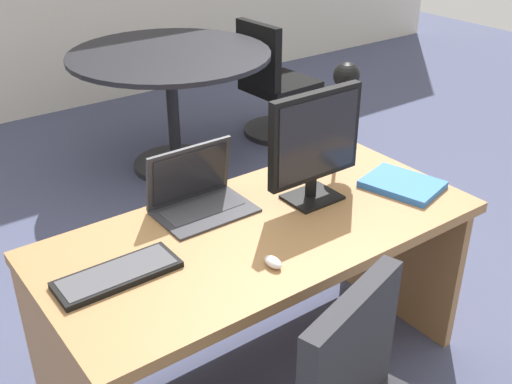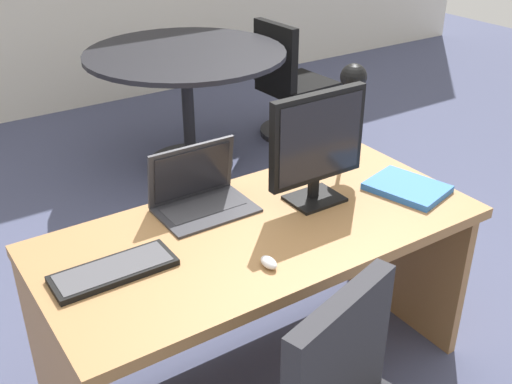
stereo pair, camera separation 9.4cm
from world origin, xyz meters
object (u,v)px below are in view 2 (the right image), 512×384
Objects in this scene: mouse at (269,262)px; meeting_chair_near at (291,92)px; keyboard at (114,270)px; desk_lamp at (352,90)px; laptop at (198,188)px; monitor at (318,142)px; desk at (255,268)px; book at (407,188)px; meeting_table at (187,80)px.

meeting_chair_near is (1.73, 2.21, -0.40)m from mouse.
meeting_chair_near is at bearing 42.45° from keyboard.
desk_lamp is at bearing 11.48° from keyboard.
laptop is at bearing 179.90° from desk_lamp.
mouse is (-0.01, -0.47, -0.05)m from laptop.
monitor reaches higher than desk_lamp.
mouse is at bearing -29.39° from keyboard.
mouse is at bearing -114.69° from desk.
desk is at bearing 65.31° from mouse.
meeting_chair_near is at bearing 55.47° from monitor.
mouse is at bearing -128.10° from meeting_chair_near.
book is at bearing -21.65° from monitor.
desk is 0.37m from laptop.
mouse is 0.06× the size of meeting_table.
meeting_table is at bearing 63.63° from laptop.
monitor is at bearing -28.54° from laptop.
monitor is (0.27, 0.00, 0.44)m from desk.
monitor is 2.44m from meeting_chair_near.
keyboard is at bearing -151.28° from laptop.
keyboard is at bearing -178.16° from monitor.
desk is 0.83m from desk_lamp.
monitor is 0.47m from laptop.
laptop is at bearing 151.46° from monitor.
laptop is at bearing 89.01° from mouse.
meeting_table reaches higher than mouse.
desk is 1.22× the size of meeting_table.
book is 0.38× the size of meeting_chair_near.
monitor reaches higher than meeting_table.
laptop is 0.82× the size of desk_lamp.
monitor is 0.49× the size of meeting_chair_near.
book is (0.35, -0.14, -0.23)m from monitor.
mouse reaches higher than keyboard.
desk is 4.72× the size of book.
desk is at bearing 167.66° from book.
mouse reaches higher than desk.
meeting_table is 0.93m from meeting_chair_near.
keyboard is 5.34× the size of mouse.
keyboard is (-0.82, -0.03, -0.23)m from monitor.
book reaches higher than desk.
mouse is 0.92m from desk_lamp.
meeting_table is at bearing 56.63° from keyboard.
keyboard is at bearing 150.61° from mouse.
laptop is at bearing 117.90° from desk.
meeting_table is at bearing -177.12° from meeting_chair_near.
meeting_table is (0.73, 1.90, 0.08)m from desk.
desk is at bearing -62.10° from laptop.
desk is 0.52m from monitor.
monitor is at bearing -124.53° from meeting_chair_near.
keyboard reaches higher than desk.
meeting_chair_near reaches higher than book.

